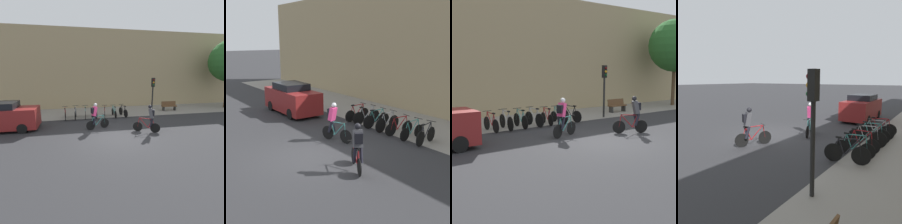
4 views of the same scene
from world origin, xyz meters
TOP-DOWN VIEW (x-y plane):
  - ground at (0.00, 0.00)m, footprint 200.00×200.00m
  - kerb_strip at (0.00, 6.75)m, footprint 44.00×4.50m
  - cyclist_pink at (-1.05, 1.78)m, footprint 1.57×0.64m
  - cyclist_grey at (2.20, 0.54)m, footprint 1.52×0.82m
  - parked_bike_0 at (-3.13, 4.81)m, footprint 0.46×1.69m
  - parked_bike_1 at (-2.34, 4.81)m, footprint 0.46×1.77m
  - parked_bike_2 at (-1.54, 4.81)m, footprint 0.46×1.69m
  - parked_bike_3 at (-0.74, 4.81)m, footprint 0.46×1.70m
  - parked_bike_4 at (0.05, 4.80)m, footprint 0.46×1.58m
  - parked_bike_5 at (0.85, 4.80)m, footprint 0.46×1.58m
  - parked_bike_6 at (1.65, 4.81)m, footprint 0.48×1.61m
  - parked_car at (-6.89, 2.71)m, footprint 4.30×1.84m

SIDE VIEW (x-z plane):
  - ground at x=0.00m, z-range 0.00..0.00m
  - kerb_strip at x=0.00m, z-range 0.00..0.01m
  - parked_bike_5 at x=0.85m, z-range -0.09..0.85m
  - parked_bike_4 at x=0.05m, z-range -0.09..0.85m
  - parked_bike_0 at x=-3.13m, z-range -0.09..0.88m
  - parked_bike_6 at x=1.65m, z-range -0.09..0.88m
  - parked_bike_2 at x=-1.54m, z-range -0.08..0.90m
  - parked_bike_1 at x=-2.34m, z-range -0.08..0.91m
  - parked_bike_3 at x=-0.74m, z-range -0.08..0.91m
  - parked_car at x=-6.89m, z-range -0.03..1.82m
  - cyclist_grey at x=2.20m, z-range 0.07..1.82m
  - cyclist_pink at x=-1.05m, z-range 0.07..1.82m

